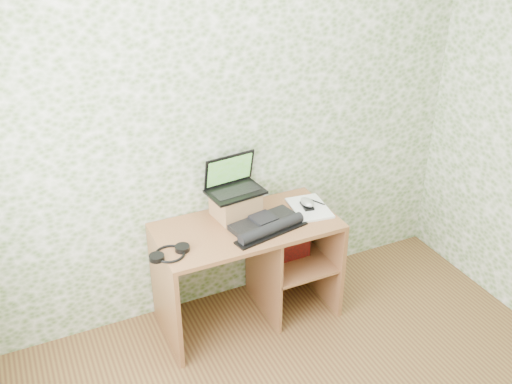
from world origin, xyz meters
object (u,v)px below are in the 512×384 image
desk (256,254)px  keyboard (267,225)px  notepad (309,208)px  laptop (233,183)px  riser (236,204)px

desk → keyboard: keyboard is taller
desk → notepad: notepad is taller
keyboard → notepad: (0.37, 0.10, -0.02)m
laptop → keyboard: 0.36m
laptop → desk: bearing=-65.6°
keyboard → laptop: bearing=101.5°
desk → riser: 0.38m
riser → laptop: bearing=90.0°
riser → laptop: 0.15m
riser → notepad: 0.51m
riser → notepad: size_ratio=0.85×
laptop → keyboard: (0.12, -0.28, -0.20)m
laptop → notepad: size_ratio=1.16×
keyboard → notepad: size_ratio=1.58×
laptop → keyboard: laptop is taller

